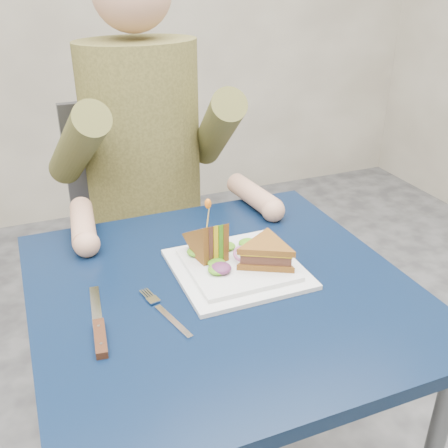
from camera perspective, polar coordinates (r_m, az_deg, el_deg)
name	(u,v)px	position (r m, az deg, el deg)	size (l,w,h in m)	color
table	(222,317)	(1.12, -0.24, -10.10)	(0.75, 0.75, 0.73)	black
chair	(142,222)	(1.76, -8.94, 0.23)	(0.42, 0.40, 0.93)	#47474C
diner	(142,120)	(1.53, -8.91, 11.07)	(0.54, 0.59, 0.74)	brown
plate	(237,267)	(1.11, 1.45, -4.72)	(0.26, 0.26, 0.02)	white
sandwich_flat	(266,253)	(1.10, 4.63, -3.16)	(0.19, 0.19, 0.05)	brown
sandwich_upright	(209,243)	(1.11, -1.69, -2.09)	(0.08, 0.13, 0.13)	brown
fork	(166,313)	(1.00, -6.35, -9.64)	(0.06, 0.18, 0.01)	silver
knife	(99,332)	(0.97, -13.41, -11.32)	(0.04, 0.22, 0.02)	silver
toothpick	(208,216)	(1.08, -1.73, 0.87)	(0.00, 0.00, 0.06)	tan
toothpick_frill	(208,204)	(1.07, -1.76, 2.22)	(0.01, 0.01, 0.02)	orange
lettuce_spill	(238,256)	(1.11, 1.49, -3.49)	(0.15, 0.13, 0.02)	#337A14
onion_ring	(243,254)	(1.11, 2.07, -3.29)	(0.04, 0.04, 0.01)	#9E4C7A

